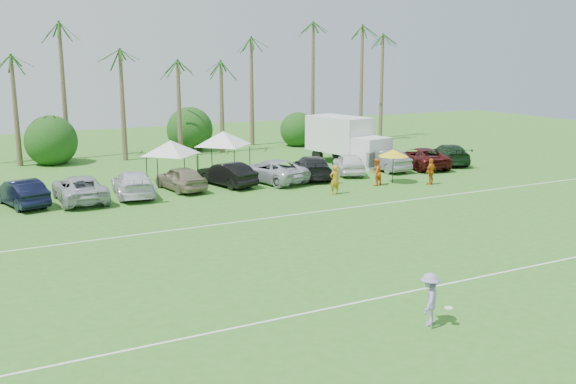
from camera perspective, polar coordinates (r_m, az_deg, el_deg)
name	(u,v)px	position (r m, az deg, el deg)	size (l,w,h in m)	color
ground	(410,319)	(21.51, 10.80, -11.07)	(120.00, 120.00, 0.00)	#337021
field_lines	(294,253)	(27.81, 0.57, -5.44)	(80.00, 12.10, 0.01)	white
palm_tree_3	(13,32)	(53.63, -23.25, 12.93)	(2.40, 2.40, 11.90)	brown
palm_tree_4	(71,67)	(54.09, -18.74, 10.50)	(2.40, 2.40, 8.90)	brown
palm_tree_5	(121,55)	(54.85, -14.59, 11.67)	(2.40, 2.40, 9.90)	brown
palm_tree_6	(169,45)	(55.90, -10.55, 12.74)	(2.40, 2.40, 10.90)	brown
palm_tree_7	(213,35)	(57.22, -6.64, 13.69)	(2.40, 2.40, 11.90)	brown
palm_tree_8	(266,65)	(59.17, -1.97, 11.20)	(2.40, 2.40, 8.90)	brown
palm_tree_9	(314,55)	(61.48, 2.33, 12.05)	(2.40, 2.40, 9.90)	brown
palm_tree_10	(359,46)	(64.11, 6.32, 12.75)	(2.40, 2.40, 10.90)	brown
palm_tree_11	(393,38)	(66.42, 9.30, 13.38)	(2.40, 2.40, 11.90)	brown
bush_tree_1	(48,139)	(55.19, -20.56, 4.46)	(4.00, 4.00, 4.00)	brown
bush_tree_2	(191,131)	(57.83, -8.66, 5.41)	(4.00, 4.00, 4.00)	brown
bush_tree_3	(290,125)	(61.75, 0.20, 5.96)	(4.00, 4.00, 4.00)	brown
sideline_player_a	(335,180)	(39.32, 4.17, 1.08)	(0.66, 0.43, 1.80)	orange
sideline_player_b	(376,172)	(42.32, 7.84, 1.76)	(0.86, 0.67, 1.77)	orange
sideline_player_c	(431,172)	(43.23, 12.59, 1.78)	(1.02, 0.42, 1.74)	#CC6B16
box_truck	(347,139)	(50.53, 5.26, 4.71)	(4.06, 7.45, 3.64)	white
canopy_tent_left	(171,140)	(43.16, -10.40, 4.54)	(4.12, 4.12, 3.34)	black
canopy_tent_right	(223,131)	(46.16, -5.80, 5.40)	(4.41, 4.41, 3.57)	black
market_umbrella	(393,153)	(43.08, 9.35, 3.45)	(2.04, 2.04, 2.27)	black
frisbee_player	(429,299)	(20.93, 12.47, -9.29)	(1.24, 1.22, 1.71)	#9387C0
parked_car_1	(21,193)	(39.21, -22.62, -0.05)	(1.63, 4.68, 1.54)	black
parked_car_2	(80,188)	(39.25, -18.04, 0.30)	(2.56, 5.54, 1.54)	#ACB1B7
parked_car_3	(133,184)	(39.88, -13.62, 0.74)	(2.16, 5.31, 1.54)	white
parked_car_4	(181,178)	(41.04, -9.51, 1.23)	(1.82, 4.52, 1.54)	gray
parked_car_5	(227,174)	(42.05, -5.45, 1.60)	(1.63, 4.68, 1.54)	black
parked_car_6	(271,171)	(43.09, -1.48, 1.91)	(2.56, 5.54, 1.54)	#B4BAC0
parked_car_7	(312,167)	(44.56, 2.12, 2.24)	(2.16, 5.31, 1.54)	black
parked_car_8	(349,163)	(46.27, 5.41, 2.56)	(1.82, 4.52, 1.54)	white
parked_car_9	(384,160)	(48.01, 8.56, 2.83)	(1.63, 4.68, 1.54)	gray
parked_car_10	(421,158)	(49.64, 11.72, 3.01)	(2.56, 5.54, 1.54)	#471010
parked_car_11	(449,154)	(51.97, 14.10, 3.30)	(2.16, 5.31, 1.54)	black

